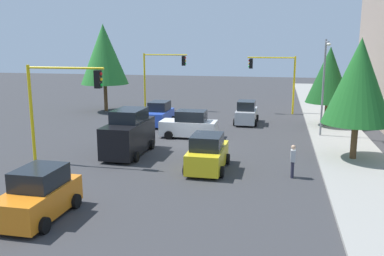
{
  "coord_description": "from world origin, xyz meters",
  "views": [
    {
      "loc": [
        26.45,
        6.18,
        6.66
      ],
      "look_at": [
        0.41,
        0.59,
        1.2
      ],
      "focal_mm": 38.36,
      "sensor_mm": 36.0,
      "label": 1
    }
  ],
  "objects": [
    {
      "name": "tree_roadside_mid",
      "position": [
        -8.0,
        10.0,
        4.24
      ],
      "size": [
        3.56,
        3.56,
        6.48
      ],
      "color": "brown",
      "rests_on": "ground"
    },
    {
      "name": "car_blue",
      "position": [
        -5.97,
        -3.59,
        0.9
      ],
      "size": [
        3.86,
        2.0,
        1.98
      ],
      "color": "blue",
      "rests_on": "ground"
    },
    {
      "name": "traffic_signal_near_right",
      "position": [
        6.0,
        -5.68,
        3.93
      ],
      "size": [
        0.36,
        4.59,
        5.54
      ],
      "color": "yellow",
      "rests_on": "ground"
    },
    {
      "name": "street_lamp_curbside",
      "position": [
        -3.61,
        9.2,
        4.35
      ],
      "size": [
        2.15,
        0.28,
        7.0
      ],
      "color": "slate",
      "rests_on": "ground"
    },
    {
      "name": "lane_arrow_near",
      "position": [
        11.51,
        -3.0,
        0.01
      ],
      "size": [
        2.4,
        1.1,
        1.1
      ],
      "color": "silver",
      "rests_on": "ground"
    },
    {
      "name": "pedestrian_crossing",
      "position": [
        5.88,
        6.98,
        0.91
      ],
      "size": [
        0.4,
        0.24,
        1.7
      ],
      "color": "#262638",
      "rests_on": "ground"
    },
    {
      "name": "delivery_van_black",
      "position": [
        3.33,
        -2.74,
        1.28
      ],
      "size": [
        4.8,
        2.22,
        2.77
      ],
      "color": "black",
      "rests_on": "ground"
    },
    {
      "name": "traffic_signal_far_left",
      "position": [
        -14.0,
        5.68,
        3.93
      ],
      "size": [
        0.36,
        4.59,
        5.54
      ],
      "color": "yellow",
      "rests_on": "ground"
    },
    {
      "name": "tree_opposite_side",
      "position": [
        -12.0,
        -11.0,
        5.66
      ],
      "size": [
        4.7,
        4.7,
        8.62
      ],
      "color": "brown",
      "rests_on": "ground"
    },
    {
      "name": "car_orange",
      "position": [
        12.98,
        -2.79,
        0.9
      ],
      "size": [
        3.81,
        2.09,
        1.98
      ],
      "color": "orange",
      "rests_on": "ground"
    },
    {
      "name": "sidewalk_kerb",
      "position": [
        -5.0,
        10.5,
        0.07
      ],
      "size": [
        80.0,
        4.0,
        0.15
      ],
      "primitive_type": "cube",
      "color": "gray",
      "rests_on": "ground"
    },
    {
      "name": "car_silver",
      "position": [
        -8.13,
        3.49,
        0.9
      ],
      "size": [
        3.78,
        1.93,
        1.98
      ],
      "color": "#B2B5BA",
      "rests_on": "ground"
    },
    {
      "name": "traffic_signal_far_right",
      "position": [
        -14.0,
        -5.71,
        4.07
      ],
      "size": [
        0.36,
        4.59,
        5.75
      ],
      "color": "yellow",
      "rests_on": "ground"
    },
    {
      "name": "ground_plane",
      "position": [
        0.0,
        0.0,
        0.0
      ],
      "size": [
        120.0,
        120.0,
        0.0
      ],
      "primitive_type": "plane",
      "color": "#353538"
    },
    {
      "name": "car_white",
      "position": [
        -2.0,
        -0.13,
        0.9
      ],
      "size": [
        2.09,
        4.04,
        1.98
      ],
      "color": "white",
      "rests_on": "ground"
    },
    {
      "name": "tree_roadside_near",
      "position": [
        2.0,
        10.5,
        4.61
      ],
      "size": [
        3.86,
        3.86,
        7.03
      ],
      "color": "brown",
      "rests_on": "ground"
    },
    {
      "name": "car_yellow",
      "position": [
        5.49,
        2.53,
        0.9
      ],
      "size": [
        3.91,
        2.08,
        1.98
      ],
      "color": "yellow",
      "rests_on": "ground"
    }
  ]
}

